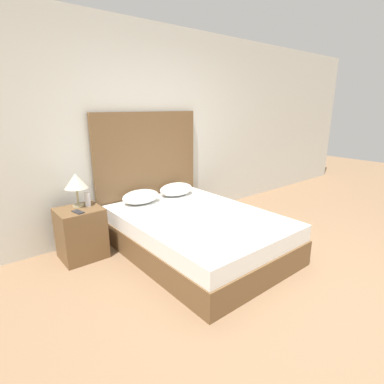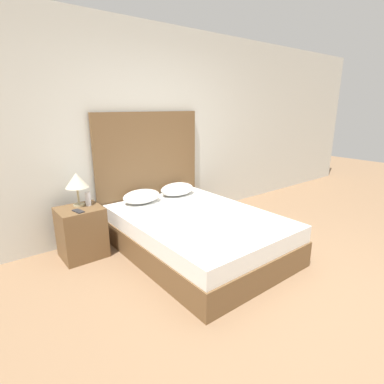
% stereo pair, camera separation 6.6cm
% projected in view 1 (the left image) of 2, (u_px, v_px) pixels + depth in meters
% --- Properties ---
extents(ground_plane, '(16.00, 16.00, 0.00)m').
position_uv_depth(ground_plane, '(289.00, 294.00, 2.76)').
color(ground_plane, '#8C6B4C').
extents(wall_back, '(10.00, 0.06, 2.70)m').
position_uv_depth(wall_back, '(151.00, 130.00, 4.10)').
color(wall_back, silver).
rests_on(wall_back, ground_plane).
extents(bed, '(1.48, 2.04, 0.46)m').
position_uv_depth(bed, '(198.00, 233.00, 3.51)').
color(bed, brown).
rests_on(bed, ground_plane).
extents(headboard, '(1.56, 0.05, 1.60)m').
position_uv_depth(headboard, '(149.00, 171.00, 4.13)').
color(headboard, brown).
rests_on(headboard, ground_plane).
extents(pillow_left, '(0.50, 0.35, 0.17)m').
position_uv_depth(pillow_left, '(141.00, 197.00, 3.84)').
color(pillow_left, white).
rests_on(pillow_left, bed).
extents(pillow_right, '(0.50, 0.35, 0.17)m').
position_uv_depth(pillow_right, '(176.00, 189.00, 4.19)').
color(pillow_right, white).
rests_on(pillow_right, bed).
extents(phone_on_bed, '(0.15, 0.16, 0.01)m').
position_uv_depth(phone_on_bed, '(211.00, 204.00, 3.80)').
color(phone_on_bed, '#B7B7BC').
rests_on(phone_on_bed, bed).
extents(nightstand, '(0.47, 0.43, 0.58)m').
position_uv_depth(nightstand, '(81.00, 233.00, 3.37)').
color(nightstand, brown).
rests_on(nightstand, ground_plane).
extents(table_lamp, '(0.25, 0.25, 0.38)m').
position_uv_depth(table_lamp, '(76.00, 182.00, 3.29)').
color(table_lamp, tan).
rests_on(table_lamp, nightstand).
extents(phone_on_nightstand, '(0.10, 0.16, 0.01)m').
position_uv_depth(phone_on_nightstand, '(78.00, 212.00, 3.18)').
color(phone_on_nightstand, '#232328').
rests_on(phone_on_nightstand, nightstand).
extents(toiletry_bottle, '(0.06, 0.06, 0.16)m').
position_uv_depth(toiletry_bottle, '(87.00, 199.00, 3.35)').
color(toiletry_bottle, silver).
rests_on(toiletry_bottle, nightstand).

